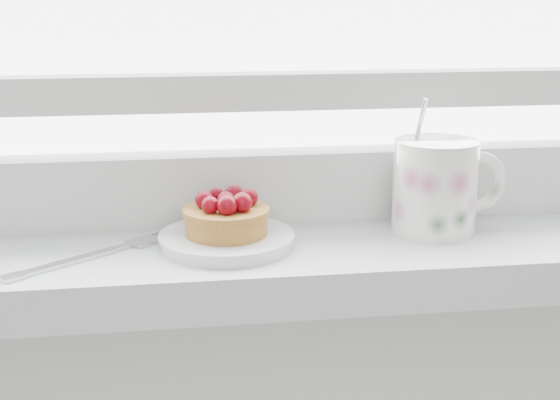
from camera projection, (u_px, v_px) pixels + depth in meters
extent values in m
cube|color=silver|center=(262.00, 259.00, 0.74)|extent=(1.60, 0.20, 0.04)
cube|color=silver|center=(253.00, 185.00, 0.79)|extent=(1.30, 0.05, 0.07)
cube|color=silver|center=(253.00, 91.00, 0.76)|extent=(1.30, 0.04, 0.04)
cylinder|color=silver|center=(227.00, 240.00, 0.71)|extent=(0.12, 0.12, 0.01)
cylinder|color=brown|center=(226.00, 221.00, 0.70)|extent=(0.07, 0.07, 0.02)
cylinder|color=brown|center=(226.00, 211.00, 0.70)|extent=(0.08, 0.08, 0.01)
sphere|color=#4D040C|center=(226.00, 201.00, 0.70)|extent=(0.02, 0.02, 0.02)
sphere|color=#4D040C|center=(249.00, 197.00, 0.71)|extent=(0.02, 0.02, 0.02)
sphere|color=#4D040C|center=(234.00, 195.00, 0.72)|extent=(0.02, 0.02, 0.02)
sphere|color=#4D040C|center=(216.00, 196.00, 0.72)|extent=(0.02, 0.02, 0.02)
sphere|color=#4D040C|center=(204.00, 200.00, 0.70)|extent=(0.02, 0.02, 0.02)
sphere|color=#4D040C|center=(210.00, 205.00, 0.68)|extent=(0.02, 0.02, 0.02)
sphere|color=#4D040C|center=(227.00, 205.00, 0.68)|extent=(0.02, 0.02, 0.02)
sphere|color=#4D040C|center=(242.00, 203.00, 0.69)|extent=(0.02, 0.02, 0.02)
cylinder|color=white|center=(435.00, 187.00, 0.74)|extent=(0.09, 0.09, 0.09)
cylinder|color=black|center=(437.00, 144.00, 0.73)|extent=(0.07, 0.07, 0.01)
torus|color=white|center=(477.00, 182.00, 0.75)|extent=(0.06, 0.02, 0.06)
cylinder|color=silver|center=(419.00, 126.00, 0.74)|extent=(0.01, 0.02, 0.06)
cube|color=silver|center=(64.00, 263.00, 0.66)|extent=(0.09, 0.07, 0.00)
cube|color=silver|center=(12.00, 277.00, 0.63)|extent=(0.02, 0.02, 0.00)
cube|color=silver|center=(123.00, 247.00, 0.70)|extent=(0.02, 0.02, 0.00)
cube|color=silver|center=(144.00, 241.00, 0.72)|extent=(0.04, 0.04, 0.00)
cube|color=silver|center=(174.00, 236.00, 0.73)|extent=(0.03, 0.02, 0.00)
cube|color=silver|center=(170.00, 235.00, 0.74)|extent=(0.03, 0.02, 0.00)
cube|color=silver|center=(167.00, 234.00, 0.74)|extent=(0.03, 0.02, 0.00)
cube|color=silver|center=(163.00, 232.00, 0.75)|extent=(0.03, 0.02, 0.00)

